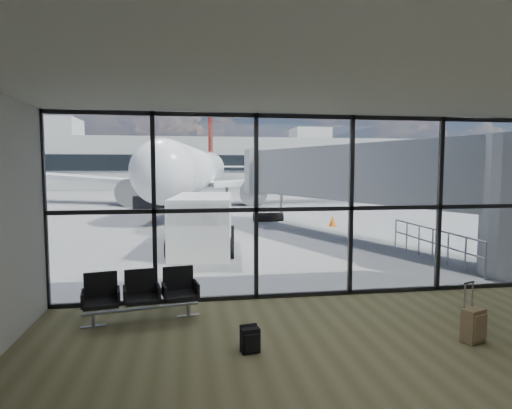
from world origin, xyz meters
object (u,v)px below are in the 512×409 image
object	(u,v)px
suitcase	(474,325)
service_van	(203,223)
airliner	(197,171)
backpack	(250,340)
belt_loader	(150,201)
seating_row	(141,292)

from	to	relation	value
suitcase	service_van	world-z (taller)	service_van
suitcase	airliner	distance (m)	33.67
backpack	suitcase	size ratio (longest dim) A/B	0.43
service_van	belt_loader	world-z (taller)	service_van
suitcase	service_van	bearing A→B (deg)	94.41
suitcase	airliner	size ratio (longest dim) A/B	0.03
backpack	airliner	size ratio (longest dim) A/B	0.01
seating_row	belt_loader	world-z (taller)	belt_loader
backpack	suitcase	world-z (taller)	suitcase
airliner	service_van	distance (m)	23.76
suitcase	airliner	xyz separation A→B (m)	(-4.37, 33.28, 2.59)
seating_row	service_van	bearing A→B (deg)	67.86
airliner	service_van	xyz separation A→B (m)	(-0.24, -23.69, -1.83)
airliner	belt_loader	size ratio (longest dim) A/B	8.44
seating_row	service_van	size ratio (longest dim) A/B	0.46
suitcase	belt_loader	distance (m)	28.54
airliner	belt_loader	xyz separation A→B (m)	(-3.74, -5.92, -2.28)
suitcase	airliner	world-z (taller)	airliner
backpack	airliner	xyz separation A→B (m)	(-0.27, 33.06, 2.69)
backpack	belt_loader	xyz separation A→B (m)	(-4.01, 27.14, 0.41)
backpack	service_van	xyz separation A→B (m)	(-0.50, 9.38, 0.87)
backpack	belt_loader	size ratio (longest dim) A/B	0.11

